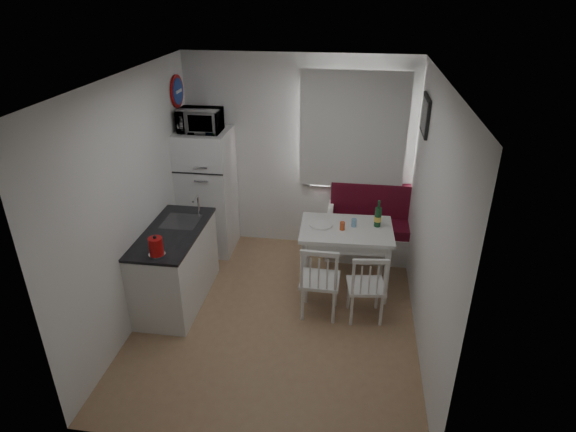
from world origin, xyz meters
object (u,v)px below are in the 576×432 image
(chair_left, at_px, (320,275))
(wine_bottle, at_px, (378,214))
(dining_table, at_px, (346,235))
(microwave, at_px, (200,120))
(fridge, at_px, (207,192))
(chair_right, at_px, (367,282))
(kitchen_counter, at_px, (176,265))
(bench, at_px, (378,234))
(kettle, at_px, (156,246))

(chair_left, xyz_separation_m, wine_bottle, (0.60, 0.76, 0.41))
(dining_table, height_order, microwave, microwave)
(dining_table, height_order, wine_bottle, wine_bottle)
(fridge, relative_size, wine_bottle, 5.15)
(chair_left, relative_size, chair_right, 1.07)
(chair_left, distance_m, fridge, 2.14)
(kitchen_counter, distance_m, wine_bottle, 2.40)
(chair_right, xyz_separation_m, microwave, (-2.13, 1.31, 1.30))
(kitchen_counter, relative_size, chair_right, 2.93)
(bench, xyz_separation_m, microwave, (-2.29, -0.16, 1.50))
(dining_table, distance_m, microwave, 2.28)
(wine_bottle, bearing_deg, kettle, -151.81)
(bench, xyz_separation_m, wine_bottle, (-0.06, -0.71, 0.64))
(bench, xyz_separation_m, dining_table, (-0.41, -0.81, 0.39))
(chair_right, xyz_separation_m, wine_bottle, (0.10, 0.76, 0.44))
(chair_right, height_order, fridge, fridge)
(chair_right, distance_m, kettle, 2.20)
(fridge, distance_m, microwave, 0.98)
(chair_right, relative_size, fridge, 0.27)
(wine_bottle, bearing_deg, chair_left, -128.21)
(kettle, bearing_deg, kitchen_counter, 95.28)
(chair_right, bearing_deg, chair_left, 173.05)
(bench, xyz_separation_m, chair_right, (-0.16, -1.47, 0.20))
(kitchen_counter, xyz_separation_m, microwave, (0.02, 1.19, 1.37))
(kitchen_counter, relative_size, wine_bottle, 4.05)
(kettle, relative_size, wine_bottle, 0.69)
(kitchen_counter, relative_size, chair_left, 2.75)
(kitchen_counter, bearing_deg, bench, 30.41)
(chair_right, bearing_deg, wine_bottle, 74.86)
(kitchen_counter, xyz_separation_m, dining_table, (1.90, 0.54, 0.25))
(dining_table, xyz_separation_m, chair_left, (-0.25, -0.66, -0.16))
(chair_right, height_order, kettle, kettle)
(kitchen_counter, bearing_deg, wine_bottle, 15.96)
(chair_left, relative_size, kettle, 2.13)
(microwave, bearing_deg, fridge, 90.00)
(bench, bearing_deg, kettle, -140.08)
(fridge, bearing_deg, chair_left, -39.88)
(dining_table, xyz_separation_m, chair_right, (0.25, -0.66, -0.19))
(fridge, bearing_deg, kettle, -89.03)
(fridge, relative_size, microwave, 3.22)
(microwave, xyz_separation_m, wine_bottle, (2.23, -0.55, -0.86))
(fridge, bearing_deg, wine_bottle, -15.06)
(kitchen_counter, relative_size, microwave, 2.53)
(dining_table, relative_size, wine_bottle, 3.35)
(wine_bottle, bearing_deg, microwave, 166.14)
(dining_table, height_order, chair_right, chair_right)
(microwave, bearing_deg, bench, 4.04)
(microwave, relative_size, wine_bottle, 1.60)
(dining_table, distance_m, fridge, 2.01)
(chair_left, height_order, chair_right, chair_left)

